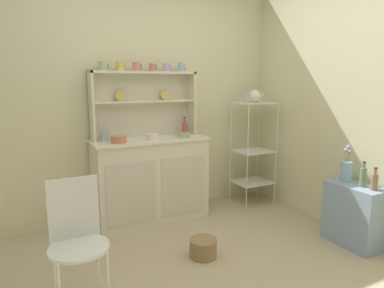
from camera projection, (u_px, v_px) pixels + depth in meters
wall_back at (137, 99)px, 3.56m from camera, size 3.84×0.05×2.50m
wall_right at (381, 103)px, 2.88m from camera, size 0.05×3.84×2.50m
hutch_cabinet at (151, 179)px, 3.50m from camera, size 1.17×0.45×0.86m
hutch_shelf_unit at (144, 99)px, 3.50m from camera, size 1.10×0.18×0.67m
bakers_rack at (253, 145)px, 3.96m from camera, size 0.43×0.35×1.20m
side_shelf_blue at (354, 215)px, 2.99m from camera, size 0.28×0.48×0.55m
wire_chair at (77, 234)px, 2.07m from camera, size 0.36×0.36×0.85m
floor_basket at (203, 248)px, 2.80m from camera, size 0.23×0.23×0.15m
cup_sage_0 at (103, 66)px, 3.22m from camera, size 0.10×0.08×0.08m
cup_gold_1 at (120, 66)px, 3.29m from camera, size 0.09×0.08×0.09m
cup_rose_2 at (137, 67)px, 3.37m from camera, size 0.09×0.08×0.09m
cup_terracotta_3 at (152, 67)px, 3.44m from camera, size 0.08×0.07×0.08m
cup_lilac_4 at (166, 67)px, 3.51m from camera, size 0.09×0.07×0.08m
cup_sky_5 at (181, 67)px, 3.59m from camera, size 0.08×0.06×0.09m
bowl_mixing_large at (119, 139)px, 3.20m from camera, size 0.15×0.15×0.06m
bowl_floral_medium at (153, 137)px, 3.36m from camera, size 0.12×0.12×0.06m
bowl_cream_small at (184, 135)px, 3.51m from camera, size 0.14×0.14×0.05m
jam_bottle at (185, 128)px, 3.68m from camera, size 0.05×0.05×0.19m
utensil_jar at (105, 135)px, 3.29m from camera, size 0.08×0.08×0.25m
porcelain_teapot at (255, 96)px, 3.86m from camera, size 0.23×0.14×0.16m
flower_vase at (346, 170)px, 3.03m from camera, size 0.10×0.10×0.33m
oil_bottle at (363, 176)px, 2.88m from camera, size 0.05×0.05×0.22m
vinegar_bottle at (374, 181)px, 2.79m from camera, size 0.06×0.06×0.19m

